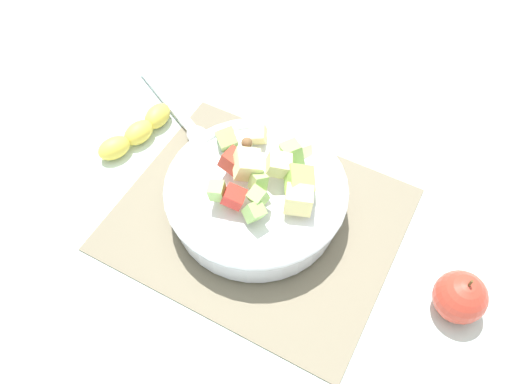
{
  "coord_description": "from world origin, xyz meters",
  "views": [
    {
      "loc": [
        0.2,
        -0.38,
        0.67
      ],
      "look_at": [
        -0.01,
        0.01,
        0.05
      ],
      "focal_mm": 36.65,
      "sensor_mm": 36.0,
      "label": 1
    }
  ],
  "objects_px": {
    "whole_apple": "(459,300)",
    "salad_bowl": "(256,194)",
    "serving_spoon": "(184,119)",
    "banana_whole": "(137,132)"
  },
  "relations": [
    {
      "from": "salad_bowl",
      "to": "banana_whole",
      "type": "xyz_separation_m",
      "value": [
        -0.24,
        0.04,
        -0.03
      ]
    },
    {
      "from": "serving_spoon",
      "to": "whole_apple",
      "type": "bearing_deg",
      "value": -13.15
    },
    {
      "from": "serving_spoon",
      "to": "banana_whole",
      "type": "bearing_deg",
      "value": -127.1
    },
    {
      "from": "salad_bowl",
      "to": "serving_spoon",
      "type": "relative_size",
      "value": 1.22
    },
    {
      "from": "serving_spoon",
      "to": "banana_whole",
      "type": "height_order",
      "value": "banana_whole"
    },
    {
      "from": "salad_bowl",
      "to": "whole_apple",
      "type": "height_order",
      "value": "salad_bowl"
    },
    {
      "from": "whole_apple",
      "to": "banana_whole",
      "type": "height_order",
      "value": "whole_apple"
    },
    {
      "from": "salad_bowl",
      "to": "whole_apple",
      "type": "relative_size",
      "value": 3.24
    },
    {
      "from": "whole_apple",
      "to": "salad_bowl",
      "type": "bearing_deg",
      "value": 176.88
    },
    {
      "from": "whole_apple",
      "to": "serving_spoon",
      "type": "bearing_deg",
      "value": 166.85
    }
  ]
}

